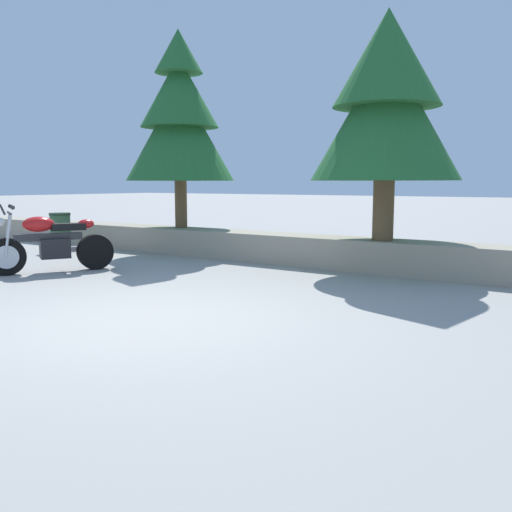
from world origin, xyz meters
name	(u,v)px	position (x,y,z in m)	size (l,w,h in m)	color
ground_plane	(137,320)	(0.00, 0.00, 0.00)	(120.00, 120.00, 0.00)	gray
stone_wall	(332,252)	(0.00, 4.80, 0.28)	(36.00, 0.80, 0.55)	gray
motorcycle_red_near_left	(50,244)	(-3.71, 1.58, 0.49)	(1.18, 1.89, 1.18)	black
rider_helmet	(0,267)	(-4.18, 0.92, 0.14)	(0.28, 0.28, 0.28)	black
pine_tree_far_left	(179,118)	(-3.72, 4.91, 2.90)	(2.32, 2.32, 4.18)	brown
pine_tree_mid_left	(387,100)	(0.97, 4.75, 2.88)	(2.48, 2.48, 3.79)	brown
trash_bin	(61,232)	(-6.14, 3.59, 0.43)	(0.46, 0.46, 0.86)	#335638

